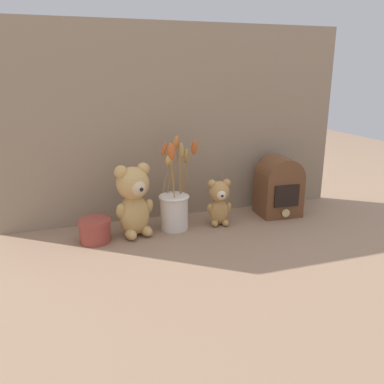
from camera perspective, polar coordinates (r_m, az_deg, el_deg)
The scene contains 7 objects.
ground_plane at distance 1.42m, azimuth 0.26°, elevation -5.22°, with size 4.00×4.00×0.00m, color #8E7056.
backdrop_wall at distance 1.49m, azimuth -1.85°, elevation 9.56°, with size 1.27×0.02×0.69m.
teddy_bear_large at distance 1.34m, azimuth -8.15°, elevation -0.98°, with size 0.14×0.12×0.24m.
teddy_bear_medium at distance 1.44m, azimuth 3.83°, elevation -1.31°, with size 0.09×0.08×0.17m.
flower_vase at distance 1.40m, azimuth -2.46°, elevation -1.71°, with size 0.14×0.13×0.32m.
vintage_radio at distance 1.57m, azimuth 12.08°, elevation 0.81°, with size 0.16×0.14×0.22m.
decorative_tin_tall at distance 1.34m, azimuth -13.46°, elevation -5.31°, with size 0.10×0.10×0.08m.
Camera 1 is at (-0.43, -1.25, 0.53)m, focal length 38.00 mm.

